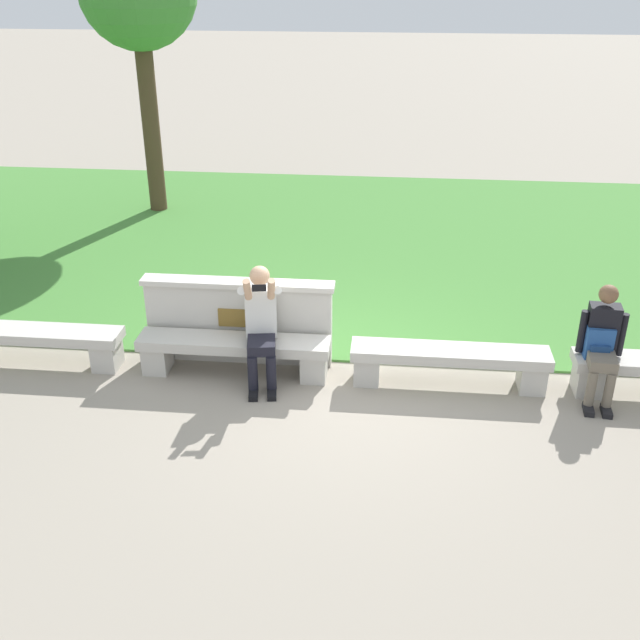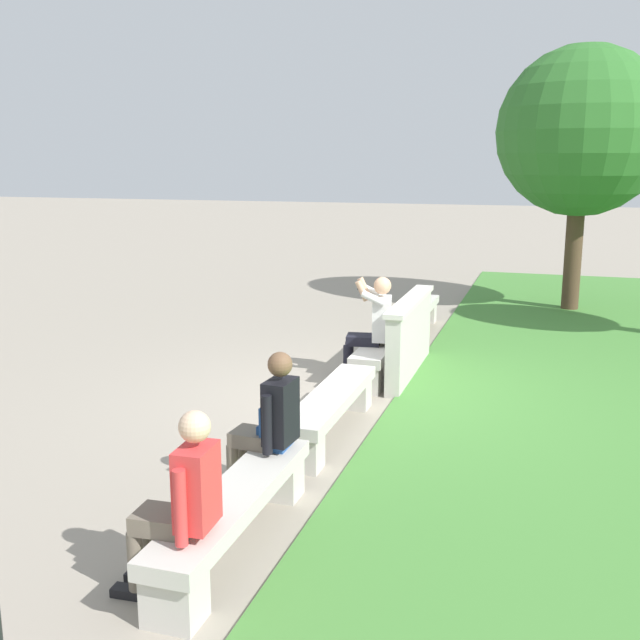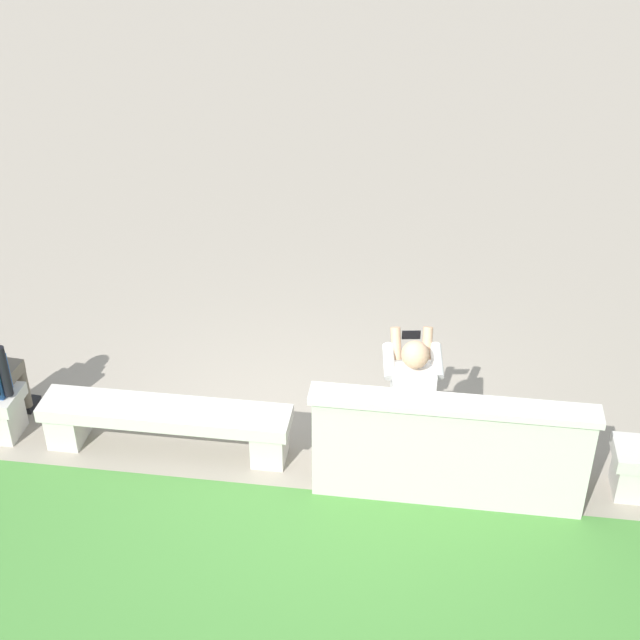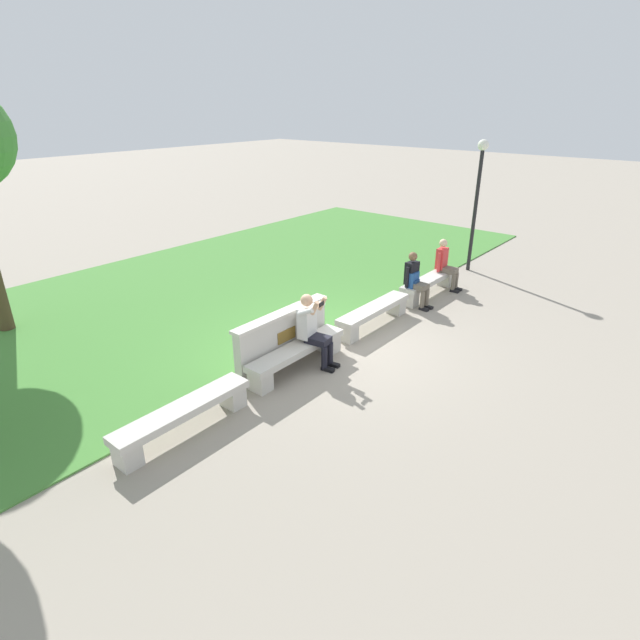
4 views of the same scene
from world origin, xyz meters
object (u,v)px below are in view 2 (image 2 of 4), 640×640
bench_far (235,510)px  tree_behind_wall (582,132)px  bench_near (384,350)px  person_distant (269,421)px  bench_main (416,315)px  bench_mid (331,406)px  person_photographer (372,323)px  backpack (276,426)px  person_companion (182,499)px

bench_far → tree_behind_wall: 10.66m
bench_near → person_distant: (3.96, -0.07, 0.37)m
bench_near → tree_behind_wall: size_ratio=0.46×
bench_main → bench_far: (7.21, 0.00, 0.00)m
bench_mid → person_photographer: person_photographer is taller
tree_behind_wall → bench_mid: bearing=-17.6°
bench_near → bench_mid: bearing=0.0°
bench_mid → person_distant: (1.56, -0.07, 0.37)m
bench_near → bench_far: bearing=0.0°
bench_far → bench_near: bearing=180.0°
person_distant → tree_behind_wall: 9.79m
bench_near → backpack: backpack is taller
person_photographer → tree_behind_wall: size_ratio=0.28×
person_distant → tree_behind_wall: tree_behind_wall is taller
person_companion → tree_behind_wall: size_ratio=0.27×
bench_main → bench_near: size_ratio=1.00×
bench_main → person_distant: 6.38m
bench_main → person_photographer: person_photographer is taller
person_companion → bench_mid: bearing=178.8°
person_photographer → person_distant: bearing=0.2°
bench_mid → tree_behind_wall: (-7.56, 2.39, 2.92)m
person_companion → person_distant: bearing=180.0°
person_photographer → bench_main: bearing=178.4°
bench_far → person_distant: (-0.85, -0.07, 0.37)m
person_distant → tree_behind_wall: bearing=164.9°
bench_mid → person_photographer: 2.12m
person_photographer → bench_mid: bearing=2.1°
bench_far → tree_behind_wall: (-9.97, 2.39, 2.92)m
bench_far → backpack: bearing=-179.0°
bench_near → person_distant: size_ratio=1.72×
bench_mid → person_photographer: size_ratio=1.64×
bench_near → person_photographer: bearing=-12.9°
bench_far → person_distant: bearing=-175.5°
person_photographer → person_distant: (3.63, 0.01, -0.06)m
person_distant → tree_behind_wall: (-9.12, 2.46, 2.56)m
backpack → person_companion: bearing=-1.9°
backpack → tree_behind_wall: tree_behind_wall is taller
bench_main → backpack: 6.36m
bench_near → bench_far: same height
bench_main → person_companion: 7.87m
person_photographer → person_companion: 5.12m
person_distant → bench_near: bearing=179.0°
person_companion → tree_behind_wall: tree_behind_wall is taller
bench_mid → bench_far: size_ratio=1.00×
bench_mid → bench_far: bearing=0.0°
person_distant → person_companion: size_ratio=1.00×
person_photographer → backpack: size_ratio=3.08×
person_distant → backpack: person_distant is taller
person_distant → person_companion: bearing=-0.0°
person_companion → tree_behind_wall: bearing=167.0°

